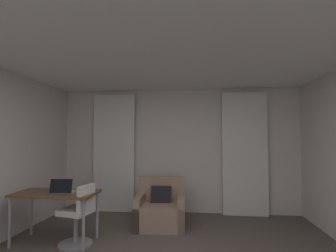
# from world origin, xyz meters

# --- Properties ---
(wall_window) EXTENTS (5.12, 0.06, 2.60)m
(wall_window) POSITION_xyz_m (0.00, 3.03, 1.30)
(wall_window) COLOR silver
(wall_window) RESTS_ON ground
(ceiling) EXTENTS (5.12, 6.12, 0.06)m
(ceiling) POSITION_xyz_m (0.00, 0.00, 2.63)
(ceiling) COLOR white
(ceiling) RESTS_ON wall_left
(curtain_left_panel) EXTENTS (0.90, 0.06, 2.50)m
(curtain_left_panel) POSITION_xyz_m (-1.38, 2.90, 1.25)
(curtain_left_panel) COLOR silver
(curtain_left_panel) RESTS_ON ground
(curtain_right_panel) EXTENTS (0.90, 0.06, 2.50)m
(curtain_right_panel) POSITION_xyz_m (1.38, 2.90, 1.25)
(curtain_right_panel) COLOR silver
(curtain_right_panel) RESTS_ON ground
(armchair) EXTENTS (0.90, 0.82, 0.82)m
(armchair) POSITION_xyz_m (-0.24, 2.12, 0.27)
(armchair) COLOR #997A66
(armchair) RESTS_ON ground
(desk) EXTENTS (1.20, 0.59, 0.75)m
(desk) POSITION_xyz_m (-1.71, 1.21, 0.68)
(desk) COLOR brown
(desk) RESTS_ON ground
(desk_chair) EXTENTS (0.48, 0.48, 0.88)m
(desk_chair) POSITION_xyz_m (-1.31, 1.13, 0.39)
(desk_chair) COLOR gray
(desk_chair) RESTS_ON ground
(laptop) EXTENTS (0.34, 0.27, 0.22)m
(laptop) POSITION_xyz_m (-1.56, 1.15, 0.79)
(laptop) COLOR #ADADB2
(laptop) RESTS_ON desk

